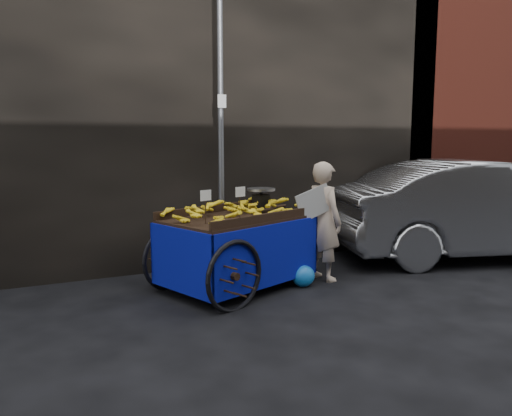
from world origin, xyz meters
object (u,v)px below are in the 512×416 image
banana_cart (234,225)px  plastic_bag (303,276)px  parked_car (480,209)px  vendor (323,221)px

banana_cart → plastic_bag: banana_cart is taller
banana_cart → parked_car: size_ratio=0.57×
plastic_bag → banana_cart: bearing=159.9°
parked_car → banana_cart: bearing=105.0°
plastic_bag → parked_car: parked_car is taller
vendor → banana_cart: bearing=71.3°
banana_cart → parked_car: parked_car is taller
banana_cart → plastic_bag: size_ratio=8.68×
vendor → plastic_bag: (-0.41, -0.19, -0.66)m
banana_cart → vendor: (1.25, -0.11, -0.02)m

